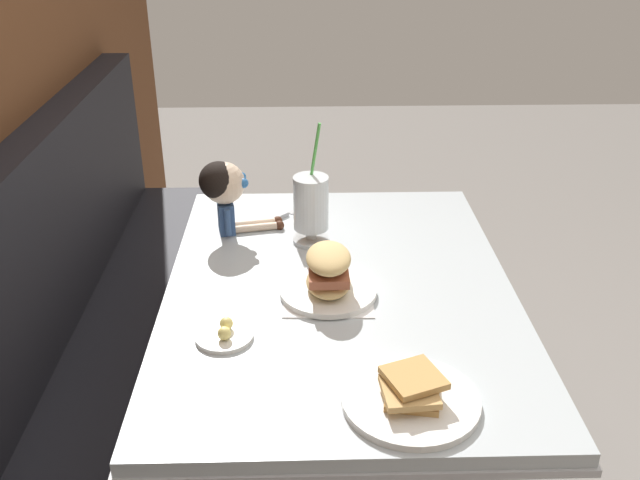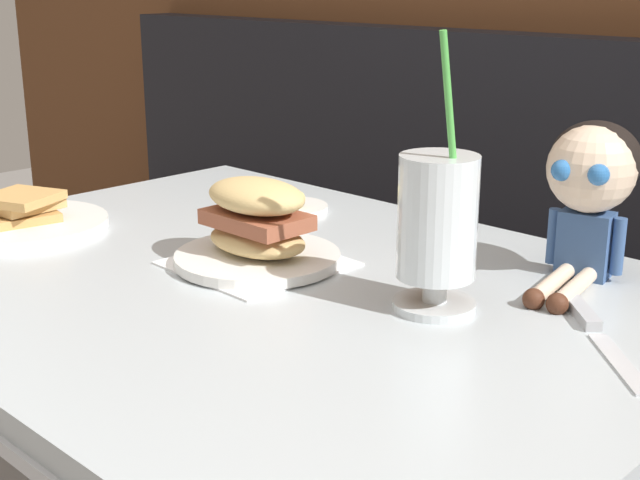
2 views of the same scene
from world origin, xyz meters
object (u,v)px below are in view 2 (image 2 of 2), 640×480
object	(u,v)px
toast_plate	(23,219)
butter_saucer	(290,205)
milkshake_glass	(437,224)
seated_doll	(591,177)
sandwich_plate	(257,231)
butter_knife	(592,325)

from	to	relation	value
toast_plate	butter_saucer	distance (m)	0.41
milkshake_glass	seated_doll	world-z (taller)	milkshake_glass
toast_plate	sandwich_plate	size ratio (longest dim) A/B	1.14
toast_plate	butter_saucer	xyz separation A→B (m)	(0.21, 0.35, -0.01)
toast_plate	sandwich_plate	bearing A→B (deg)	19.40
butter_saucer	toast_plate	bearing A→B (deg)	-121.18
sandwich_plate	butter_saucer	bearing A→B (deg)	127.10
sandwich_plate	seated_doll	world-z (taller)	seated_doll
toast_plate	seated_doll	world-z (taller)	seated_doll
milkshake_glass	seated_doll	xyz separation A→B (m)	(0.06, 0.22, 0.03)
sandwich_plate	seated_doll	bearing A→B (deg)	38.07
sandwich_plate	butter_saucer	size ratio (longest dim) A/B	1.83
butter_saucer	seated_doll	size ratio (longest dim) A/B	0.53
toast_plate	milkshake_glass	bearing A→B (deg)	14.60
seated_doll	milkshake_glass	bearing A→B (deg)	-106.13
milkshake_glass	toast_plate	bearing A→B (deg)	-165.40
milkshake_glass	butter_saucer	world-z (taller)	milkshake_glass
butter_knife	seated_doll	xyz separation A→B (m)	(-0.09, 0.15, 0.12)
milkshake_glass	sandwich_plate	size ratio (longest dim) A/B	1.43
toast_plate	butter_saucer	world-z (taller)	toast_plate
milkshake_glass	sandwich_plate	distance (m)	0.27
butter_saucer	butter_knife	world-z (taller)	butter_saucer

